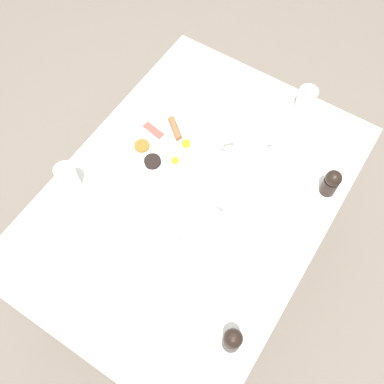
{
  "coord_description": "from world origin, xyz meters",
  "views": [
    {
      "loc": [
        -0.36,
        0.56,
        2.0
      ],
      "look_at": [
        0.0,
        0.0,
        0.73
      ],
      "focal_mm": 42.0,
      "sensor_mm": 36.0,
      "label": 1
    }
  ],
  "objects_px": {
    "salt_grinder": "(232,340)",
    "fork_by_plate": "(177,315)",
    "teacup_with_saucer_right": "(165,245)",
    "napkin_folded": "(66,255)",
    "water_glass_short": "(68,178)",
    "knife_by_plate": "(316,143)",
    "teapot_near": "(250,143)",
    "teacup_with_saucer_left": "(207,72)",
    "teapot_far": "(238,226)",
    "water_glass_tall": "(306,100)",
    "pepper_grinder": "(331,182)",
    "breakfast_plate": "(165,147)"
  },
  "relations": [
    {
      "from": "pepper_grinder",
      "to": "salt_grinder",
      "type": "relative_size",
      "value": 1.0
    },
    {
      "from": "breakfast_plate",
      "to": "salt_grinder",
      "type": "relative_size",
      "value": 2.65
    },
    {
      "from": "teacup_with_saucer_right",
      "to": "fork_by_plate",
      "type": "xyz_separation_m",
      "value": [
        -0.14,
        0.15,
        -0.03
      ]
    },
    {
      "from": "water_glass_short",
      "to": "knife_by_plate",
      "type": "bearing_deg",
      "value": -135.45
    },
    {
      "from": "breakfast_plate",
      "to": "teapot_near",
      "type": "bearing_deg",
      "value": -150.11
    },
    {
      "from": "water_glass_short",
      "to": "teapot_near",
      "type": "bearing_deg",
      "value": -134.22
    },
    {
      "from": "fork_by_plate",
      "to": "teacup_with_saucer_left",
      "type": "bearing_deg",
      "value": -63.54
    },
    {
      "from": "salt_grinder",
      "to": "fork_by_plate",
      "type": "relative_size",
      "value": 0.62
    },
    {
      "from": "teacup_with_saucer_left",
      "to": "teapot_far",
      "type": "bearing_deg",
      "value": 130.17
    },
    {
      "from": "salt_grinder",
      "to": "fork_by_plate",
      "type": "height_order",
      "value": "salt_grinder"
    },
    {
      "from": "teapot_near",
      "to": "teacup_with_saucer_right",
      "type": "bearing_deg",
      "value": -129.48
    },
    {
      "from": "teacup_with_saucer_right",
      "to": "napkin_folded",
      "type": "xyz_separation_m",
      "value": [
        0.24,
        0.18,
        -0.02
      ]
    },
    {
      "from": "water_glass_tall",
      "to": "salt_grinder",
      "type": "xyz_separation_m",
      "value": [
        -0.2,
        0.84,
        0.01
      ]
    },
    {
      "from": "pepper_grinder",
      "to": "fork_by_plate",
      "type": "xyz_separation_m",
      "value": [
        0.19,
        0.6,
        -0.05
      ]
    },
    {
      "from": "knife_by_plate",
      "to": "teapot_far",
      "type": "bearing_deg",
      "value": 81.82
    },
    {
      "from": "teapot_near",
      "to": "water_glass_tall",
      "type": "relative_size",
      "value": 1.72
    },
    {
      "from": "water_glass_short",
      "to": "salt_grinder",
      "type": "relative_size",
      "value": 1.0
    },
    {
      "from": "salt_grinder",
      "to": "napkin_folded",
      "type": "xyz_separation_m",
      "value": [
        0.55,
        0.05,
        -0.05
      ]
    },
    {
      "from": "knife_by_plate",
      "to": "salt_grinder",
      "type": "bearing_deg",
      "value": 96.98
    },
    {
      "from": "fork_by_plate",
      "to": "pepper_grinder",
      "type": "bearing_deg",
      "value": -107.34
    },
    {
      "from": "teapot_near",
      "to": "teapot_far",
      "type": "relative_size",
      "value": 0.87
    },
    {
      "from": "teapot_far",
      "to": "teacup_with_saucer_left",
      "type": "height_order",
      "value": "teapot_far"
    },
    {
      "from": "water_glass_tall",
      "to": "napkin_folded",
      "type": "distance_m",
      "value": 0.96
    },
    {
      "from": "teacup_with_saucer_right",
      "to": "knife_by_plate",
      "type": "height_order",
      "value": "teacup_with_saucer_right"
    },
    {
      "from": "teacup_with_saucer_left",
      "to": "fork_by_plate",
      "type": "height_order",
      "value": "teacup_with_saucer_left"
    },
    {
      "from": "breakfast_plate",
      "to": "water_glass_tall",
      "type": "xyz_separation_m",
      "value": [
        -0.32,
        -0.41,
        0.04
      ]
    },
    {
      "from": "teapot_far",
      "to": "salt_grinder",
      "type": "height_order",
      "value": "teapot_far"
    },
    {
      "from": "teacup_with_saucer_right",
      "to": "teapot_far",
      "type": "bearing_deg",
      "value": -134.24
    },
    {
      "from": "teapot_far",
      "to": "breakfast_plate",
      "type": "bearing_deg",
      "value": 171.23
    },
    {
      "from": "teapot_near",
      "to": "napkin_folded",
      "type": "bearing_deg",
      "value": -148.71
    },
    {
      "from": "salt_grinder",
      "to": "knife_by_plate",
      "type": "xyz_separation_m",
      "value": [
        0.09,
        -0.74,
        -0.05
      ]
    },
    {
      "from": "fork_by_plate",
      "to": "knife_by_plate",
      "type": "distance_m",
      "value": 0.76
    },
    {
      "from": "salt_grinder",
      "to": "fork_by_plate",
      "type": "bearing_deg",
      "value": 5.25
    },
    {
      "from": "teacup_with_saucer_left",
      "to": "napkin_folded",
      "type": "xyz_separation_m",
      "value": [
        -0.01,
        0.83,
        -0.03
      ]
    },
    {
      "from": "breakfast_plate",
      "to": "knife_by_plate",
      "type": "height_order",
      "value": "breakfast_plate"
    },
    {
      "from": "water_glass_tall",
      "to": "knife_by_plate",
      "type": "xyz_separation_m",
      "value": [
        -0.1,
        0.11,
        -0.05
      ]
    },
    {
      "from": "teacup_with_saucer_left",
      "to": "salt_grinder",
      "type": "relative_size",
      "value": 1.23
    },
    {
      "from": "teapot_far",
      "to": "water_glass_short",
      "type": "bearing_deg",
      "value": -152.33
    },
    {
      "from": "teacup_with_saucer_right",
      "to": "knife_by_plate",
      "type": "relative_size",
      "value": 0.69
    },
    {
      "from": "teacup_with_saucer_right",
      "to": "fork_by_plate",
      "type": "relative_size",
      "value": 0.76
    },
    {
      "from": "teapot_far",
      "to": "salt_grinder",
      "type": "xyz_separation_m",
      "value": [
        -0.15,
        0.3,
        0.0
      ]
    },
    {
      "from": "teacup_with_saucer_left",
      "to": "water_glass_short",
      "type": "distance_m",
      "value": 0.65
    },
    {
      "from": "fork_by_plate",
      "to": "water_glass_short",
      "type": "bearing_deg",
      "value": -16.9
    },
    {
      "from": "salt_grinder",
      "to": "breakfast_plate",
      "type": "bearing_deg",
      "value": -39.86
    },
    {
      "from": "breakfast_plate",
      "to": "knife_by_plate",
      "type": "distance_m",
      "value": 0.52
    },
    {
      "from": "breakfast_plate",
      "to": "pepper_grinder",
      "type": "height_order",
      "value": "pepper_grinder"
    },
    {
      "from": "teapot_near",
      "to": "napkin_folded",
      "type": "xyz_separation_m",
      "value": [
        0.28,
        0.63,
        -0.05
      ]
    },
    {
      "from": "teacup_with_saucer_left",
      "to": "water_glass_short",
      "type": "height_order",
      "value": "water_glass_short"
    },
    {
      "from": "salt_grinder",
      "to": "napkin_folded",
      "type": "distance_m",
      "value": 0.56
    },
    {
      "from": "breakfast_plate",
      "to": "salt_grinder",
      "type": "bearing_deg",
      "value": 140.14
    }
  ]
}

